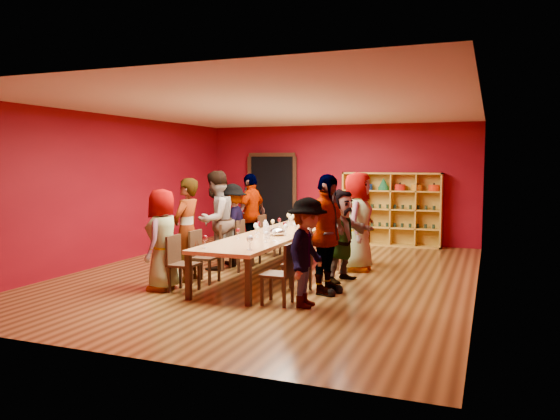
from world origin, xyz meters
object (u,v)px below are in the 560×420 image
Objects in this scene: shelving_unit at (391,206)px; person_left_3 at (232,224)px; person_left_2 at (216,220)px; chair_person_right_0 at (283,270)px; chair_person_right_2 at (320,251)px; person_right_3 at (357,222)px; chair_person_left_0 at (180,260)px; person_right_4 at (364,226)px; person_left_0 at (163,240)px; person_left_4 at (251,214)px; wine_bottle at (312,219)px; person_right_2 at (341,235)px; chair_person_right_4 at (344,239)px; person_right_0 at (307,253)px; chair_person_left_4 at (267,233)px; tasting_table at (273,237)px; person_left_1 at (187,230)px; person_right_1 at (326,234)px; chair_person_right_1 at (302,261)px; chair_person_left_2 at (230,244)px; chair_person_left_3 at (245,240)px; spittoon_bowl at (277,232)px; chair_person_right_3 at (335,243)px; chair_person_left_1 at (201,253)px.

shelving_unit is 1.48× the size of person_left_3.
person_left_2 is 2.12× the size of chair_person_right_0.
chair_person_right_2 is 0.48× the size of person_right_3.
chair_person_left_0 is 4.03m from person_right_4.
person_left_4 reaches higher than person_left_0.
shelving_unit and person_left_4 have the same top height.
wine_bottle reaches higher than chair_person_right_2.
person_right_4 is at bearing 83.40° from chair_person_right_0.
shelving_unit is 2.70× the size of chair_person_right_2.
person_right_2 is at bearing 78.38° from chair_person_right_0.
chair_person_left_0 is 3.81m from chair_person_right_4.
person_right_2 reaches higher than person_right_0.
chair_person_right_0 is (1.82, -0.17, 0.00)m from chair_person_left_0.
chair_person_right_4 is (1.82, -0.26, 0.00)m from chair_person_left_4.
wine_bottle is (-0.71, 3.58, 0.37)m from chair_person_right_0.
shelving_unit reaches higher than tasting_table.
person_left_0 reaches higher than person_right_2.
person_left_1 is 0.99× the size of person_left_4.
chair_person_left_0 is 1.89m from person_left_2.
person_left_0 is at bearing -122.49° from chair_person_right_4.
person_left_0 is 1.82× the size of chair_person_left_4.
person_right_1 reaches higher than chair_person_right_0.
chair_person_right_1 is at bearing -95.17° from shelving_unit.
chair_person_left_2 is 1.00× the size of chair_person_left_3.
person_left_1 reaches higher than person_right_4.
person_right_2 is at bearing -3.89° from chair_person_left_2.
person_right_2 is (1.29, -0.07, 0.10)m from tasting_table.
person_left_0 is at bearing -142.05° from chair_person_right_2.
person_left_2 is (-0.03, 1.12, 0.05)m from person_left_1.
chair_person_left_4 is 0.48× the size of person_right_1.
person_right_1 is at bearing -68.01° from chair_person_right_2.
chair_person_left_2 is at bearing 166.04° from spittoon_bowl.
person_left_3 is 2.13m from chair_person_right_3.
shelving_unit is 4.98m from person_left_2.
person_left_4 is at bearing 73.79° from person_right_2.
tasting_table is 2.77× the size of person_left_0.
chair_person_right_2 is (-0.49, -4.39, -0.49)m from shelving_unit.
chair_person_right_1 is 2.09m from person_right_3.
chair_person_right_1 is 1.20m from spittoon_bowl.
chair_person_left_1 is 1.78m from chair_person_left_3.
person_right_0 is 1.75× the size of chair_person_right_4.
chair_person_left_0 is 1.00× the size of chair_person_right_3.
chair_person_right_0 is 3.20× the size of spittoon_bowl.
tasting_table is 1.65m from person_right_3.
person_right_4 reaches higher than tasting_table.
person_left_0 is at bearing -114.14° from chair_person_left_1.
chair_person_left_3 is 3.21m from chair_person_right_0.
chair_person_right_0 is at bearing -94.47° from shelving_unit.
person_left_1 reaches higher than chair_person_right_2.
chair_person_left_1 is 1.12m from chair_person_left_2.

